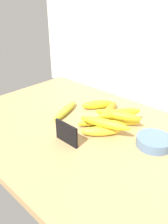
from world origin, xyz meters
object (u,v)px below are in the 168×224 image
Objects in this scene: banana_2 at (98,104)px; banana_8 at (120,113)px; banana_3 at (101,131)px; banana_4 at (109,112)px; fruit_bowl at (154,141)px; chalkboard_sign at (67,134)px; banana_1 at (65,111)px; banana_5 at (98,121)px; banana_0 at (116,121)px; banana_7 at (104,123)px; banana_6 at (118,115)px.

banana_2 is 17.64cm from banana_8.
banana_3 is 17.04cm from banana_4.
banana_3 is (-18.47, -8.18, 0.19)cm from fruit_bowl.
chalkboard_sign is at bearing -139.78° from fruit_bowl.
banana_3 is at bearing -91.07° from banana_8.
banana_3 is (23.54, -2.38, 0.23)cm from banana_1.
banana_2 is at bearing 163.93° from banana_8.
banana_8 is at bearing 45.03° from banana_5.
chalkboard_sign is 32.30cm from fruit_bowl.
banana_4 is (-7.28, 3.90, 0.42)cm from banana_0.
banana_0 is 0.97× the size of banana_7.
banana_5 is 0.94× the size of banana_6.
banana_7 is (0.98, 0.73, 3.70)cm from banana_3.
banana_1 is at bearing -157.12° from banana_8.
chalkboard_sign is 0.53× the size of banana_4.
banana_0 is 11.17cm from banana_3.
fruit_bowl is at bearing 23.90° from banana_3.
chalkboard_sign is 0.54× the size of banana_1.
chalkboard_sign is 0.70× the size of banana_3.
banana_3 is 0.81× the size of banana_6.
banana_3 is (16.45, -17.22, -0.11)cm from banana_2.
banana_7 reaches higher than banana_8.
banana_4 is 17.28cm from banana_7.
banana_1 is (-17.40, 15.01, -2.10)cm from chalkboard_sign.
banana_0 is at bearing 143.62° from banana_6.
banana_0 is (-19.17, 2.96, -0.16)cm from fruit_bowl.
banana_4 reaches higher than banana_0.
banana_8 is (-0.13, 2.06, -0.01)cm from banana_6.
banana_0 is at bearing 171.22° from fruit_bowl.
banana_5 is (-24.97, -2.52, -0.00)cm from fruit_bowl.
banana_7 reaches higher than banana_3.
banana_0 is 0.96× the size of banana_4.
banana_1 is at bearing -161.55° from banana_6.
banana_6 is (-18.10, 2.17, 3.41)cm from fruit_bowl.
banana_8 reaches higher than banana_0.
banana_6 is at bearing -22.20° from banana_2.
banana_4 is 9.18cm from banana_8.
chalkboard_sign is 0.57× the size of banana_6.
banana_1 is (-22.84, -8.76, 0.13)cm from banana_0.
banana_5 is at bearing 138.94° from banana_3.
banana_0 is at bearing -28.20° from banana_4.
banana_6 is at bearing 18.45° from banana_1.
banana_8 is (8.22, -2.64, 3.14)cm from banana_4.
banana_0 is 1.28× the size of banana_2.
banana_8 is at bearing 93.66° from banana_7.
banana_1 is at bearing -159.00° from banana_0.
banana_0 is 1.28× the size of banana_3.
banana_7 is at bearing -3.86° from banana_1.
banana_7 is (7.12, 13.35, 1.82)cm from chalkboard_sign.
banana_3 is (0.71, -11.14, 0.35)cm from banana_0.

